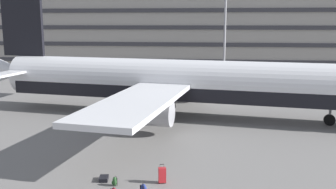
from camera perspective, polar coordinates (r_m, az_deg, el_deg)
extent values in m
plane|color=slate|center=(33.82, 10.18, -3.56)|extent=(600.00, 600.00, 0.00)
cube|color=gray|center=(74.97, 8.31, 9.91)|extent=(146.18, 14.80, 14.63)
cube|color=#2D2D33|center=(67.81, 8.37, 4.88)|extent=(144.72, 0.24, 0.70)
cube|color=#2D2D33|center=(67.58, 8.44, 7.35)|extent=(144.72, 0.24, 0.70)
cube|color=#2D2D33|center=(67.48, 8.51, 9.83)|extent=(144.72, 0.24, 0.70)
cube|color=#2D2D33|center=(67.50, 8.58, 12.31)|extent=(144.72, 0.24, 0.70)
cylinder|color=silver|center=(33.72, 1.94, 2.16)|extent=(32.80, 8.51, 3.60)
cube|color=black|center=(33.88, 1.93, 0.50)|extent=(31.50, 8.25, 1.15)
cone|color=silver|center=(41.36, -22.54, 3.32)|extent=(4.71, 3.51, 2.88)
cube|color=black|center=(39.97, -20.83, 9.30)|extent=(4.33, 1.01, 5.40)
cube|color=silver|center=(42.83, -17.37, 4.12)|extent=(2.60, 5.61, 0.20)
cube|color=silver|center=(37.28, -22.98, 2.83)|extent=(2.60, 5.61, 0.20)
cube|color=silver|center=(42.34, 3.30, 3.54)|extent=(6.43, 14.21, 0.36)
cube|color=silver|center=(25.87, -4.63, -1.11)|extent=(6.43, 14.21, 0.36)
cylinder|color=#9E9EA3|center=(40.04, 3.26, 1.25)|extent=(2.85, 2.35, 1.98)
cylinder|color=#9E9EA3|center=(28.28, -1.95, -2.74)|extent=(2.85, 2.35, 1.98)
cylinder|color=black|center=(33.73, 22.91, -3.51)|extent=(0.94, 0.48, 0.90)
cylinder|color=slate|center=(33.57, 23.00, -2.33)|extent=(0.20, 0.20, 1.43)
cylinder|color=black|center=(36.00, 0.45, -1.78)|extent=(0.94, 0.48, 0.90)
cylinder|color=slate|center=(35.85, 0.45, -0.67)|extent=(0.20, 0.20, 1.43)
cylinder|color=black|center=(33.12, -0.90, -2.89)|extent=(0.94, 0.48, 0.90)
cylinder|color=slate|center=(32.96, -0.90, -1.69)|extent=(0.20, 0.20, 1.43)
cube|color=#B21E23|center=(20.31, -0.88, -11.88)|extent=(0.44, 0.36, 0.79)
cylinder|color=#333338|center=(20.22, -0.61, -10.54)|extent=(0.02, 0.02, 0.16)
cylinder|color=#333338|center=(20.19, -1.22, -10.58)|extent=(0.02, 0.02, 0.16)
cube|color=black|center=(20.18, -0.92, -10.35)|extent=(0.21, 0.08, 0.02)
cylinder|color=black|center=(20.40, -0.39, -13.06)|extent=(0.03, 0.05, 0.05)
cylinder|color=black|center=(20.36, -1.27, -13.11)|extent=(0.03, 0.05, 0.05)
cylinder|color=black|center=(20.59, -0.48, -12.83)|extent=(0.03, 0.05, 0.05)
cylinder|color=black|center=(20.55, -1.35, -12.88)|extent=(0.03, 0.05, 0.05)
cube|color=black|center=(21.02, -9.53, -12.23)|extent=(0.55, 0.73, 0.21)
cube|color=black|center=(21.35, -9.41, -11.86)|extent=(0.23, 0.06, 0.02)
ellipsoid|color=#264C26|center=(20.26, -7.93, -12.68)|extent=(0.34, 0.38, 0.48)
ellipsoid|color=#264C26|center=(20.28, -8.23, -12.89)|extent=(0.18, 0.24, 0.22)
torus|color=black|center=(20.17, -7.85, -12.02)|extent=(0.04, 0.08, 0.08)
cube|color=black|center=(20.20, -7.59, -12.75)|extent=(0.04, 0.04, 0.41)
cube|color=black|center=(20.35, -7.66, -12.56)|extent=(0.04, 0.04, 0.41)
ellipsoid|color=navy|center=(19.32, -3.66, -13.80)|extent=(0.45, 0.42, 0.48)
ellipsoid|color=navy|center=(19.43, -3.40, -13.89)|extent=(0.27, 0.24, 0.21)
torus|color=black|center=(19.20, -3.75, -13.16)|extent=(0.07, 0.06, 0.08)
cube|color=black|center=(19.32, -4.13, -13.82)|extent=(0.04, 0.04, 0.41)
torus|color=black|center=(18.96, -8.15, -13.57)|extent=(0.08, 0.05, 0.08)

